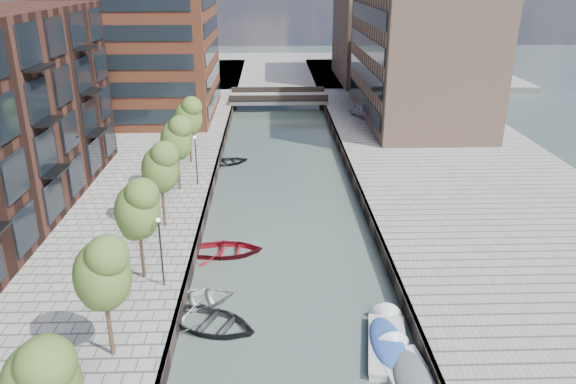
{
  "coord_description": "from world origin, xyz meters",
  "views": [
    {
      "loc": [
        -1.15,
        -3.53,
        17.39
      ],
      "look_at": [
        0.0,
        31.67,
        3.5
      ],
      "focal_mm": 35.0,
      "sensor_mm": 36.0,
      "label": 1
    }
  ],
  "objects_px": {
    "sloop_2": "(226,254)",
    "sloop_4": "(228,164)",
    "motorboat_4": "(410,380)",
    "car": "(362,110)",
    "tree_5": "(176,137)",
    "tree_3": "(137,208)",
    "bridge": "(278,98)",
    "tree_1": "(41,382)",
    "tree_6": "(188,116)",
    "motorboat_3": "(387,341)",
    "sloop_3": "(198,304)",
    "tree_4": "(160,166)",
    "sloop_1": "(212,327)",
    "tree_2": "(102,271)"
  },
  "relations": [
    {
      "from": "sloop_2",
      "to": "sloop_4",
      "type": "xyz_separation_m",
      "value": [
        -1.17,
        18.71,
        0.0
      ]
    },
    {
      "from": "motorboat_4",
      "to": "car",
      "type": "bearing_deg",
      "value": 83.83
    },
    {
      "from": "sloop_2",
      "to": "car",
      "type": "xyz_separation_m",
      "value": [
        14.16,
        33.22,
        1.74
      ]
    },
    {
      "from": "tree_5",
      "to": "motorboat_4",
      "type": "height_order",
      "value": "tree_5"
    },
    {
      "from": "tree_3",
      "to": "car",
      "type": "xyz_separation_m",
      "value": [
        18.51,
        37.76,
        -3.57
      ]
    },
    {
      "from": "bridge",
      "to": "sloop_2",
      "type": "xyz_separation_m",
      "value": [
        -4.15,
        -42.46,
        -1.39
      ]
    },
    {
      "from": "tree_1",
      "to": "tree_5",
      "type": "distance_m",
      "value": 28.0
    },
    {
      "from": "tree_6",
      "to": "sloop_4",
      "type": "relative_size",
      "value": 1.44
    },
    {
      "from": "sloop_4",
      "to": "sloop_2",
      "type": "bearing_deg",
      "value": 164.27
    },
    {
      "from": "sloop_2",
      "to": "motorboat_4",
      "type": "distance_m",
      "value": 15.8
    },
    {
      "from": "motorboat_3",
      "to": "sloop_2",
      "type": "bearing_deg",
      "value": 131.12
    },
    {
      "from": "sloop_2",
      "to": "sloop_3",
      "type": "bearing_deg",
      "value": 167.56
    },
    {
      "from": "tree_6",
      "to": "bridge",
      "type": "bearing_deg",
      "value": 71.9
    },
    {
      "from": "tree_6",
      "to": "motorboat_3",
      "type": "xyz_separation_m",
      "value": [
        13.04,
        -26.41,
        -5.1
      ]
    },
    {
      "from": "bridge",
      "to": "tree_4",
      "type": "xyz_separation_m",
      "value": [
        -8.5,
        -40.0,
        3.92
      ]
    },
    {
      "from": "tree_1",
      "to": "tree_6",
      "type": "xyz_separation_m",
      "value": [
        0.0,
        35.0,
        0.0
      ]
    },
    {
      "from": "tree_3",
      "to": "sloop_2",
      "type": "relative_size",
      "value": 1.22
    },
    {
      "from": "sloop_1",
      "to": "sloop_4",
      "type": "xyz_separation_m",
      "value": [
        -0.97,
        26.94,
        0.0
      ]
    },
    {
      "from": "tree_3",
      "to": "sloop_2",
      "type": "height_order",
      "value": "tree_3"
    },
    {
      "from": "tree_2",
      "to": "bridge",
      "type": "bearing_deg",
      "value": 81.05
    },
    {
      "from": "tree_5",
      "to": "car",
      "type": "relative_size",
      "value": 1.37
    },
    {
      "from": "sloop_4",
      "to": "car",
      "type": "xyz_separation_m",
      "value": [
        15.32,
        14.52,
        1.74
      ]
    },
    {
      "from": "motorboat_4",
      "to": "motorboat_3",
      "type": "bearing_deg",
      "value": 99.63
    },
    {
      "from": "tree_1",
      "to": "sloop_2",
      "type": "xyz_separation_m",
      "value": [
        4.35,
        18.54,
        -5.31
      ]
    },
    {
      "from": "tree_6",
      "to": "sloop_2",
      "type": "bearing_deg",
      "value": -75.19
    },
    {
      "from": "tree_1",
      "to": "sloop_3",
      "type": "height_order",
      "value": "tree_1"
    },
    {
      "from": "tree_2",
      "to": "car",
      "type": "height_order",
      "value": "tree_2"
    },
    {
      "from": "bridge",
      "to": "tree_1",
      "type": "xyz_separation_m",
      "value": [
        -8.5,
        -61.0,
        3.92
      ]
    },
    {
      "from": "tree_1",
      "to": "sloop_2",
      "type": "bearing_deg",
      "value": 76.78
    },
    {
      "from": "tree_2",
      "to": "motorboat_3",
      "type": "height_order",
      "value": "tree_2"
    },
    {
      "from": "tree_4",
      "to": "motorboat_4",
      "type": "relative_size",
      "value": 1.01
    },
    {
      "from": "bridge",
      "to": "motorboat_4",
      "type": "distance_m",
      "value": 55.56
    },
    {
      "from": "sloop_2",
      "to": "motorboat_3",
      "type": "bearing_deg",
      "value": -140.12
    },
    {
      "from": "tree_5",
      "to": "sloop_2",
      "type": "height_order",
      "value": "tree_5"
    },
    {
      "from": "motorboat_4",
      "to": "sloop_4",
      "type": "bearing_deg",
      "value": 108.15
    },
    {
      "from": "tree_2",
      "to": "car",
      "type": "distance_m",
      "value": 48.57
    },
    {
      "from": "motorboat_3",
      "to": "motorboat_4",
      "type": "distance_m",
      "value": 2.94
    },
    {
      "from": "tree_4",
      "to": "tree_3",
      "type": "bearing_deg",
      "value": -90.0
    },
    {
      "from": "tree_4",
      "to": "car",
      "type": "xyz_separation_m",
      "value": [
        18.51,
        30.76,
        -3.57
      ]
    },
    {
      "from": "sloop_1",
      "to": "motorboat_3",
      "type": "bearing_deg",
      "value": -76.26
    },
    {
      "from": "tree_4",
      "to": "motorboat_3",
      "type": "relative_size",
      "value": 1.09
    },
    {
      "from": "tree_5",
      "to": "sloop_2",
      "type": "distance_m",
      "value": 11.69
    },
    {
      "from": "tree_3",
      "to": "motorboat_4",
      "type": "height_order",
      "value": "tree_3"
    },
    {
      "from": "tree_6",
      "to": "car",
      "type": "distance_m",
      "value": 25.23
    },
    {
      "from": "tree_4",
      "to": "motorboat_3",
      "type": "xyz_separation_m",
      "value": [
        13.04,
        -12.41,
        -5.1
      ]
    },
    {
      "from": "tree_3",
      "to": "sloop_4",
      "type": "bearing_deg",
      "value": 82.19
    },
    {
      "from": "sloop_1",
      "to": "motorboat_4",
      "type": "height_order",
      "value": "motorboat_4"
    },
    {
      "from": "tree_4",
      "to": "sloop_1",
      "type": "xyz_separation_m",
      "value": [
        4.16,
        -10.7,
        -5.31
      ]
    },
    {
      "from": "tree_5",
      "to": "tree_6",
      "type": "bearing_deg",
      "value": 90.0
    },
    {
      "from": "tree_3",
      "to": "motorboat_3",
      "type": "height_order",
      "value": "tree_3"
    }
  ]
}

